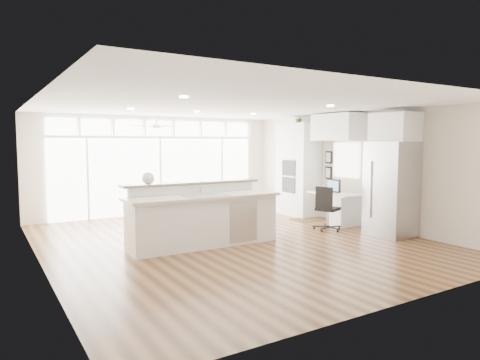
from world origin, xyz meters
TOP-DOWN VIEW (x-y plane):
  - floor at (0.00, 0.00)m, footprint 7.00×8.00m
  - ceiling at (0.00, 0.00)m, footprint 7.00×8.00m
  - wall_back at (0.00, 4.00)m, footprint 7.00×0.04m
  - wall_front at (0.00, -4.00)m, footprint 7.00×0.04m
  - wall_left at (-3.50, 0.00)m, footprint 0.04×8.00m
  - wall_right at (3.50, 0.00)m, footprint 0.04×8.00m
  - glass_wall at (0.00, 3.94)m, footprint 5.80×0.06m
  - transom_row at (0.00, 3.94)m, footprint 5.90×0.06m
  - desk_window at (3.46, 0.30)m, footprint 0.04×0.85m
  - ceiling_fan at (-0.50, 2.80)m, footprint 1.16×1.16m
  - recessed_lights at (0.00, 0.20)m, footprint 3.40×3.00m
  - oven_cabinet at (3.17, 1.80)m, footprint 0.64×1.20m
  - desk_nook at (3.13, 0.30)m, footprint 0.72×1.30m
  - upper_cabinets at (3.17, 0.30)m, footprint 0.64×1.30m
  - refrigerator at (3.11, -1.35)m, footprint 0.76×0.90m
  - fridge_cabinet at (3.17, -1.35)m, footprint 0.64×0.90m
  - framed_photos at (3.46, 0.92)m, footprint 0.06×0.22m
  - kitchen_island at (-0.64, -0.02)m, footprint 3.03×1.18m
  - rug at (2.95, 1.03)m, footprint 0.89×0.65m
  - office_chair at (2.39, -0.22)m, footprint 0.66×0.64m
  - fishbowl at (-1.58, 0.39)m, footprint 0.23×0.23m
  - monitor at (3.05, 0.30)m, footprint 0.09×0.43m
  - keyboard at (2.88, 0.30)m, footprint 0.18×0.36m
  - potted_plant at (3.17, 1.80)m, footprint 0.30×0.33m

SIDE VIEW (x-z plane):
  - floor at x=0.00m, z-range -0.02..0.00m
  - rug at x=2.95m, z-range 0.00..0.01m
  - desk_nook at x=3.13m, z-range 0.00..0.76m
  - office_chair at x=2.39m, z-range 0.00..1.00m
  - kitchen_island at x=-0.64m, z-range 0.00..1.20m
  - keyboard at x=2.88m, z-range 0.76..0.78m
  - monitor at x=3.05m, z-range 0.76..1.11m
  - refrigerator at x=3.11m, z-range 0.00..2.00m
  - glass_wall at x=0.00m, z-range 0.01..2.09m
  - oven_cabinet at x=3.17m, z-range 0.00..2.50m
  - fishbowl at x=-1.58m, z-range 1.20..1.43m
  - wall_back at x=0.00m, z-range 0.00..2.70m
  - wall_front at x=0.00m, z-range 0.00..2.70m
  - wall_left at x=-3.50m, z-range 0.00..2.70m
  - wall_right at x=3.50m, z-range 0.00..2.70m
  - framed_photos at x=3.46m, z-range 1.00..1.80m
  - desk_window at x=3.46m, z-range 1.12..1.98m
  - fridge_cabinet at x=3.17m, z-range 2.00..2.60m
  - upper_cabinets at x=3.17m, z-range 2.03..2.67m
  - transom_row at x=0.00m, z-range 2.18..2.58m
  - ceiling_fan at x=-0.50m, z-range 2.32..2.64m
  - potted_plant at x=3.17m, z-range 2.50..2.74m
  - recessed_lights at x=0.00m, z-range 2.67..2.69m
  - ceiling at x=0.00m, z-range 2.69..2.71m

